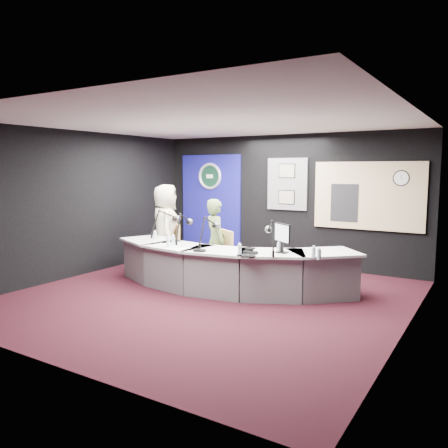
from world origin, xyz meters
The scene contains 33 objects.
ground centered at (0.00, 0.00, 0.00)m, with size 6.00×6.00×0.00m, color black.
ceiling centered at (0.00, 0.00, 2.80)m, with size 6.00×6.00×0.02m, color silver.
wall_back centered at (0.00, 3.00, 1.40)m, with size 6.00×0.02×2.80m, color black.
wall_front centered at (0.00, -3.00, 1.40)m, with size 6.00×0.02×2.80m, color black.
wall_left centered at (-3.00, 0.00, 1.40)m, with size 0.02×6.00×2.80m, color black.
wall_right centered at (3.00, 0.00, 1.40)m, with size 0.02×6.00×2.80m, color black.
broadcast_desk centered at (-0.05, 0.55, 0.38)m, with size 4.50×1.90×0.75m, color silver, non-canonical shape.
backdrop_panel centered at (-1.90, 2.97, 1.25)m, with size 1.60×0.05×2.30m, color navy.
agency_seal centered at (-1.90, 2.93, 1.90)m, with size 0.63×0.63×0.07m, color silver.
seal_center centered at (-1.90, 2.94, 1.90)m, with size 0.48×0.48×0.01m, color black.
pinboard centered at (0.05, 2.97, 1.75)m, with size 0.90×0.04×1.10m, color slate.
framed_photo_upper centered at (0.05, 2.94, 2.03)m, with size 0.34×0.02×0.27m, color gray.
framed_photo_lower centered at (0.05, 2.94, 1.47)m, with size 0.34×0.02×0.27m, color gray.
booth_window_frame centered at (1.75, 2.97, 1.55)m, with size 2.12×0.06×1.32m, color #D2B383.
booth_glow centered at (1.75, 2.96, 1.55)m, with size 2.00×0.02×1.20m, color #F0E098.
equipment_rack centered at (1.30, 2.94, 1.40)m, with size 0.55×0.02×0.75m, color black.
wall_clock centered at (2.35, 2.94, 1.90)m, with size 0.28×0.28×0.01m, color white.
armchair_left centered at (-1.82, 1.17, 0.53)m, with size 0.60×0.60×1.07m, color tan, non-canonical shape.
armchair_right centered at (-0.39, 0.82, 0.47)m, with size 0.53×0.53×0.94m, color tan, non-canonical shape.
draped_jacket centered at (-2.00, 1.36, 0.62)m, with size 0.50×0.10×0.70m, color slate.
person_man centered at (-1.82, 1.17, 0.88)m, with size 0.86×0.56×1.76m, color beige.
person_woman centered at (-0.39, 0.82, 0.77)m, with size 0.56×0.37×1.54m, color #5C703B.
computer_monitor centered at (1.06, 0.51, 1.07)m, with size 0.42×0.03×0.29m, color black.
desk_phone centered at (0.68, 0.16, 0.78)m, with size 0.19×0.15×0.05m, color black.
headphones_near centered at (0.76, -0.07, 0.77)m, with size 0.20×0.20×0.03m, color black.
headphones_far centered at (-0.13, -0.06, 0.77)m, with size 0.24×0.24×0.04m, color black.
paper_stack centered at (-1.05, 0.10, 0.75)m, with size 0.23×0.32×0.00m, color white.
notepad centered at (-0.56, -0.05, 0.75)m, with size 0.23×0.33×0.00m, color white.
boom_mic_a centered at (-1.60, 0.88, 1.05)m, with size 0.31×0.71×0.60m, color black, non-canonical shape.
boom_mic_b centered at (-0.89, 0.52, 1.05)m, with size 0.26×0.72×0.60m, color black, non-canonical shape.
boom_mic_c centered at (-0.22, 0.33, 1.05)m, with size 0.19×0.74×0.60m, color black, non-canonical shape.
boom_mic_d centered at (0.92, 0.37, 1.05)m, with size 0.46×0.64×0.60m, color black, non-canonical shape.
water_bottles centered at (0.11, 0.27, 0.84)m, with size 3.32×0.56×0.18m, color silver, non-canonical shape.
Camera 1 is at (3.93, -5.91, 2.06)m, focal length 36.00 mm.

